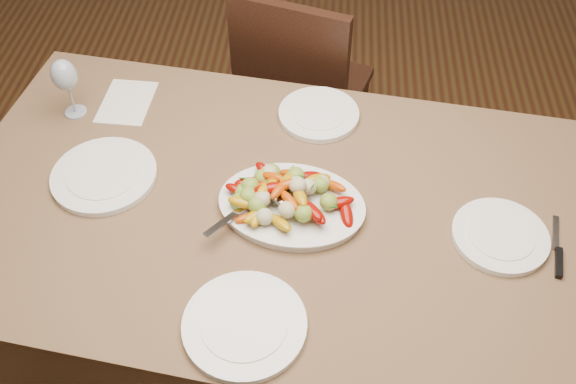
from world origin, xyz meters
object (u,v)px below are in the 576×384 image
at_px(dining_table, 288,287).
at_px(plate_near, 245,325).
at_px(plate_right, 500,236).
at_px(plate_far, 319,114).
at_px(plate_left, 104,176).
at_px(chair_far, 306,89).
at_px(serving_platter, 292,207).
at_px(wine_glass, 68,86).

bearing_deg(dining_table, plate_near, -100.89).
relative_size(plate_right, plate_near, 0.85).
bearing_deg(plate_far, dining_table, -99.87).
bearing_deg(plate_left, dining_table, -7.60).
bearing_deg(plate_right, plate_far, 138.13).
xyz_separation_m(chair_far, serving_platter, (0.01, -0.86, 0.30)).
distance_m(plate_left, plate_far, 0.65).
bearing_deg(plate_near, plate_far, 79.62).
bearing_deg(chair_far, plate_near, 103.63).
height_order(serving_platter, plate_far, serving_platter).
height_order(chair_far, wine_glass, wine_glass).
bearing_deg(plate_near, plate_left, 135.65).
relative_size(plate_left, plate_near, 1.01).
bearing_deg(plate_right, serving_platter, 174.26).
xyz_separation_m(plate_right, wine_glass, (-1.22, 0.39, 0.09)).
distance_m(dining_table, chair_far, 0.86).
bearing_deg(plate_far, plate_near, -100.38).
bearing_deg(wine_glass, dining_table, -26.01).
bearing_deg(plate_left, plate_near, -44.35).
relative_size(chair_far, plate_near, 3.32).
bearing_deg(dining_table, plate_far, 80.13).
distance_m(dining_table, plate_far, 0.54).
relative_size(chair_far, plate_left, 3.27).
height_order(dining_table, chair_far, chair_far).
relative_size(serving_platter, wine_glass, 1.84).
bearing_deg(plate_far, serving_platter, -98.16).
height_order(plate_right, plate_far, same).
xyz_separation_m(plate_right, plate_far, (-0.48, 0.43, 0.00)).
xyz_separation_m(plate_left, plate_far, (0.58, 0.30, 0.00)).
distance_m(serving_platter, plate_near, 0.37).
distance_m(plate_far, plate_near, 0.75).
bearing_deg(plate_far, plate_right, -41.87).
relative_size(serving_platter, plate_near, 1.31).
height_order(chair_far, plate_near, chair_far).
relative_size(plate_left, wine_glass, 1.42).
xyz_separation_m(dining_table, plate_right, (0.55, -0.06, 0.39)).
xyz_separation_m(dining_table, plate_far, (0.06, 0.37, 0.39)).
bearing_deg(plate_left, wine_glass, 121.61).
xyz_separation_m(plate_far, wine_glass, (-0.74, -0.04, 0.09)).
bearing_deg(plate_right, plate_left, 173.02).
xyz_separation_m(plate_left, plate_right, (1.06, -0.13, 0.00)).
bearing_deg(plate_near, serving_platter, 77.31).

